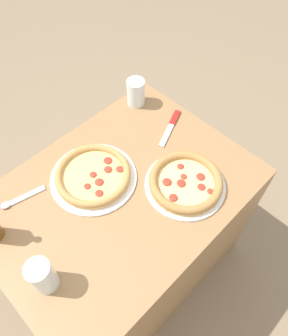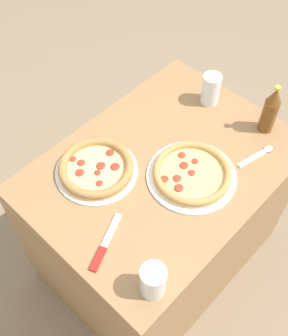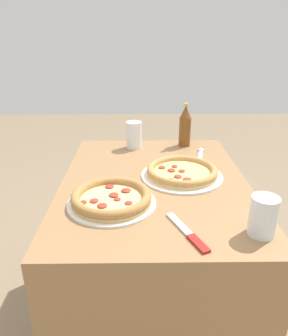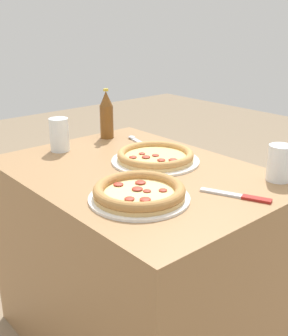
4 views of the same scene
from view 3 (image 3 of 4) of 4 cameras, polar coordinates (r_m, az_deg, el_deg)
ground_plane at (r=1.70m, az=1.51°, el=-24.64°), size 8.00×8.00×0.00m
table at (r=1.46m, az=1.67°, el=-15.06°), size 0.97×0.71×0.72m
pizza_margherita at (r=1.29m, az=6.61°, el=-0.72°), size 0.32×0.32×0.04m
pizza_salami at (r=1.09m, az=-5.69°, el=-5.30°), size 0.30×0.30×0.05m
glass_iced_tea at (r=0.98m, az=20.00°, el=-8.11°), size 0.08×0.08×0.12m
glass_water at (r=1.59m, az=-1.75°, el=5.50°), size 0.07×0.07×0.13m
beer_bottle at (r=1.62m, az=7.16°, el=7.26°), size 0.06×0.06×0.21m
knife at (r=0.96m, az=7.71°, el=-11.21°), size 0.20×0.10×0.01m
spoon at (r=1.55m, az=9.82°, el=2.58°), size 0.16×0.06×0.01m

